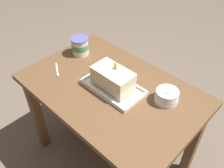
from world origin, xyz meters
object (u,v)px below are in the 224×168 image
(foil_tray, at_px, (113,87))
(ice_cream_tub, at_px, (80,46))
(birthday_cake, at_px, (113,78))
(serving_spoon_near_tray, at_px, (57,72))
(bowl_stack, at_px, (167,96))

(foil_tray, xyz_separation_m, ice_cream_tub, (-0.41, 0.10, 0.05))
(foil_tray, relative_size, ice_cream_tub, 2.97)
(ice_cream_tub, bearing_deg, birthday_cake, -14.07)
(birthday_cake, bearing_deg, ice_cream_tub, 165.93)
(birthday_cake, height_order, ice_cream_tub, birthday_cake)
(birthday_cake, relative_size, serving_spoon_near_tray, 1.86)
(bowl_stack, xyz_separation_m, serving_spoon_near_tray, (-0.64, -0.26, -0.03))
(bowl_stack, relative_size, serving_spoon_near_tray, 1.02)
(foil_tray, height_order, serving_spoon_near_tray, foil_tray)
(birthday_cake, xyz_separation_m, bowl_stack, (0.28, 0.13, -0.04))
(foil_tray, distance_m, birthday_cake, 0.07)
(bowl_stack, bearing_deg, birthday_cake, -155.65)
(foil_tray, xyz_separation_m, birthday_cake, (-0.00, 0.00, 0.07))
(foil_tray, distance_m, bowl_stack, 0.31)
(birthday_cake, relative_size, bowl_stack, 1.82)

